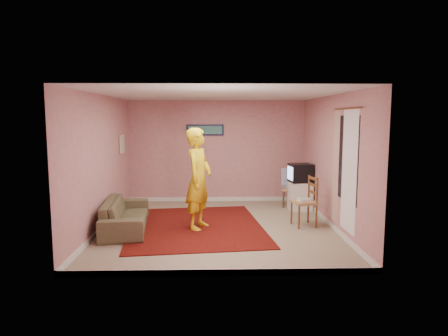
{
  "coord_description": "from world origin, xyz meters",
  "views": [
    {
      "loc": [
        -0.08,
        -7.74,
        2.16
      ],
      "look_at": [
        0.13,
        0.6,
        1.11
      ],
      "focal_mm": 32.0,
      "sensor_mm": 36.0,
      "label": 1
    }
  ],
  "objects_px": {
    "chair_a": "(291,185)",
    "person": "(199,179)",
    "tv_cabinet": "(300,196)",
    "chair_b": "(304,196)",
    "sofa": "(126,214)",
    "crt_tv": "(300,173)"
  },
  "relations": [
    {
      "from": "chair_a",
      "to": "person",
      "type": "bearing_deg",
      "value": -127.49
    },
    {
      "from": "chair_a",
      "to": "chair_b",
      "type": "bearing_deg",
      "value": -80.22
    },
    {
      "from": "chair_a",
      "to": "sofa",
      "type": "bearing_deg",
      "value": -140.39
    },
    {
      "from": "chair_a",
      "to": "person",
      "type": "relative_size",
      "value": 0.24
    },
    {
      "from": "tv_cabinet",
      "to": "sofa",
      "type": "distance_m",
      "value": 4.06
    },
    {
      "from": "sofa",
      "to": "chair_a",
      "type": "bearing_deg",
      "value": -69.04
    },
    {
      "from": "tv_cabinet",
      "to": "chair_b",
      "type": "xyz_separation_m",
      "value": [
        -0.23,
        -1.42,
        0.28
      ]
    },
    {
      "from": "tv_cabinet",
      "to": "person",
      "type": "bearing_deg",
      "value": -146.52
    },
    {
      "from": "crt_tv",
      "to": "sofa",
      "type": "relative_size",
      "value": 0.28
    },
    {
      "from": "chair_b",
      "to": "person",
      "type": "distance_m",
      "value": 2.13
    },
    {
      "from": "crt_tv",
      "to": "chair_a",
      "type": "bearing_deg",
      "value": 109.35
    },
    {
      "from": "tv_cabinet",
      "to": "person",
      "type": "height_order",
      "value": "person"
    },
    {
      "from": "tv_cabinet",
      "to": "crt_tv",
      "type": "relative_size",
      "value": 1.18
    },
    {
      "from": "chair_b",
      "to": "sofa",
      "type": "bearing_deg",
      "value": -98.5
    },
    {
      "from": "crt_tv",
      "to": "sofa",
      "type": "distance_m",
      "value": 4.1
    },
    {
      "from": "chair_b",
      "to": "person",
      "type": "bearing_deg",
      "value": -97.59
    },
    {
      "from": "crt_tv",
      "to": "sofa",
      "type": "height_order",
      "value": "crt_tv"
    },
    {
      "from": "chair_a",
      "to": "sofa",
      "type": "distance_m",
      "value": 4.06
    },
    {
      "from": "crt_tv",
      "to": "person",
      "type": "bearing_deg",
      "value": -153.96
    },
    {
      "from": "chair_a",
      "to": "chair_b",
      "type": "relative_size",
      "value": 0.89
    },
    {
      "from": "crt_tv",
      "to": "sofa",
      "type": "xyz_separation_m",
      "value": [
        -3.74,
        -1.56,
        -0.59
      ]
    },
    {
      "from": "crt_tv",
      "to": "person",
      "type": "distance_m",
      "value": 2.79
    }
  ]
}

